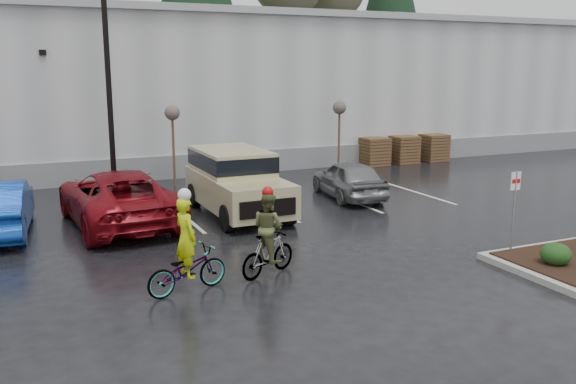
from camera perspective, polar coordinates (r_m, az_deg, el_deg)
name	(u,v)px	position (r m, az deg, el deg)	size (l,w,h in m)	color
ground	(386,282)	(13.81, 9.13, -8.32)	(120.00, 120.00, 0.00)	black
warehouse	(159,86)	(33.58, -12.01, 9.65)	(60.50, 15.50, 7.20)	#A4A6A8
wooded_ridge	(100,86)	(56.27, -17.15, 9.45)	(80.00, 25.00, 6.00)	#263B18
lamppost	(106,37)	(23.03, -16.67, 13.69)	(0.50, 1.00, 9.22)	black
sapling_mid	(172,117)	(24.54, -10.77, 6.90)	(0.60, 0.60, 3.20)	#43251B
sapling_east	(339,111)	(27.29, 4.84, 7.52)	(0.60, 0.60, 3.20)	#43251B
pallet_stack_a	(374,151)	(29.63, 8.06, 3.78)	(1.20, 1.20, 1.35)	#43251B
pallet_stack_b	(404,149)	(30.57, 10.77, 3.93)	(1.20, 1.20, 1.35)	#43251B
pallet_stack_c	(433,148)	(31.63, 13.45, 4.07)	(1.20, 1.20, 1.35)	#43251B
shrub_a	(556,254)	(15.50, 23.78, -5.34)	(0.70, 0.70, 0.52)	#143311
fire_lane_sign	(514,203)	(15.92, 20.40, -0.96)	(0.30, 0.05, 2.20)	gray
car_red	(118,197)	(18.94, -15.61, -0.49)	(2.77, 6.01, 1.67)	maroon
suv_tan	(238,183)	(19.47, -4.72, 0.81)	(2.20, 5.10, 2.06)	tan
car_grey	(349,179)	(22.12, 5.69, 1.22)	(1.64, 4.08, 1.39)	slate
cyclist_hivis	(187,260)	(13.02, -9.46, -6.33)	(1.95, 1.09, 2.24)	#3F3F44
cyclist_olive	(268,243)	(13.84, -1.88, -4.76)	(1.65, 1.08, 2.07)	#3F3F44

